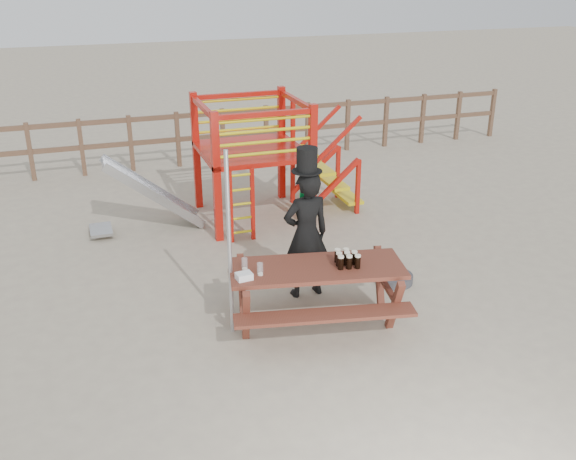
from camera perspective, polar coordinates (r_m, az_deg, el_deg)
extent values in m
plane|color=tan|center=(8.23, 2.55, -7.78)|extent=(60.00, 60.00, 0.00)
cube|color=brown|center=(14.16, -7.88, 10.12)|extent=(15.00, 0.06, 0.10)
cube|color=brown|center=(14.28, -7.77, 8.15)|extent=(15.00, 0.06, 0.10)
cube|color=brown|center=(14.06, -21.94, 6.45)|extent=(0.09, 0.09, 1.20)
cube|color=brown|center=(14.04, -17.87, 6.98)|extent=(0.09, 0.09, 1.20)
cube|color=brown|center=(14.08, -13.80, 7.48)|extent=(0.09, 0.09, 1.20)
cube|color=brown|center=(14.20, -9.76, 7.94)|extent=(0.09, 0.09, 1.20)
cube|color=brown|center=(14.38, -5.80, 8.35)|extent=(0.09, 0.09, 1.20)
cube|color=brown|center=(14.63, -1.95, 8.70)|extent=(0.09, 0.09, 1.20)
cube|color=brown|center=(14.95, 1.76, 9.01)|extent=(0.09, 0.09, 1.20)
cube|color=brown|center=(15.32, 5.31, 9.27)|extent=(0.09, 0.09, 1.20)
cube|color=brown|center=(15.75, 8.68, 9.49)|extent=(0.09, 0.09, 1.20)
cube|color=brown|center=(16.23, 11.87, 9.66)|extent=(0.09, 0.09, 1.20)
cube|color=brown|center=(16.75, 14.87, 9.80)|extent=(0.09, 0.09, 1.20)
cube|color=brown|center=(17.32, 17.69, 9.90)|extent=(0.09, 0.09, 1.20)
cube|color=#B3150B|center=(10.09, -6.36, 4.60)|extent=(0.12, 0.12, 2.10)
cube|color=#B3150B|center=(10.53, 2.18, 5.52)|extent=(0.12, 0.12, 2.10)
cube|color=#B3150B|center=(11.59, -8.16, 6.94)|extent=(0.12, 0.12, 2.10)
cube|color=#B3150B|center=(11.98, -0.58, 7.70)|extent=(0.12, 0.12, 2.10)
cube|color=#B3150B|center=(10.97, -3.25, 7.04)|extent=(1.72, 1.72, 0.08)
cube|color=#B3150B|center=(10.03, -2.08, 10.26)|extent=(1.60, 0.08, 0.08)
cube|color=#B3150B|center=(11.54, -4.46, 11.89)|extent=(1.60, 0.08, 0.08)
cube|color=#B3150B|center=(10.60, -7.58, 10.77)|extent=(0.08, 1.60, 0.08)
cube|color=#B3150B|center=(11.02, 0.74, 11.43)|extent=(0.08, 1.60, 0.08)
cylinder|color=yellow|center=(10.19, -2.03, 6.85)|extent=(1.50, 0.05, 0.05)
cylinder|color=yellow|center=(11.67, -4.36, 8.90)|extent=(1.50, 0.05, 0.05)
cylinder|color=yellow|center=(10.14, -2.04, 7.83)|extent=(1.50, 0.05, 0.05)
cylinder|color=yellow|center=(11.63, -4.39, 9.76)|extent=(1.50, 0.05, 0.05)
cylinder|color=yellow|center=(10.09, -2.05, 8.82)|extent=(1.50, 0.05, 0.05)
cylinder|color=yellow|center=(11.59, -4.42, 10.63)|extent=(1.50, 0.05, 0.05)
cylinder|color=yellow|center=(10.05, -2.07, 9.81)|extent=(1.50, 0.05, 0.05)
cylinder|color=yellow|center=(11.56, -4.44, 11.50)|extent=(1.50, 0.05, 0.05)
cube|color=#B3150B|center=(10.14, -5.12, 2.05)|extent=(0.06, 0.06, 1.20)
cube|color=#B3150B|center=(10.22, -3.17, 2.29)|extent=(0.06, 0.06, 1.20)
cylinder|color=yellow|center=(10.35, -4.07, -0.16)|extent=(0.36, 0.04, 0.04)
cylinder|color=yellow|center=(10.26, -4.11, 1.07)|extent=(0.36, 0.04, 0.04)
cylinder|color=yellow|center=(10.17, -4.14, 2.32)|extent=(0.36, 0.04, 0.04)
cylinder|color=yellow|center=(10.09, -4.18, 3.60)|extent=(0.36, 0.04, 0.04)
cylinder|color=yellow|center=(10.01, -4.22, 4.90)|extent=(0.36, 0.04, 0.04)
cube|color=yellow|center=(11.29, 1.44, 6.90)|extent=(0.30, 0.90, 0.06)
cube|color=yellow|center=(11.47, 2.74, 5.58)|extent=(0.30, 0.90, 0.06)
cube|color=yellow|center=(11.67, 4.00, 4.30)|extent=(0.30, 0.90, 0.06)
cube|color=yellow|center=(11.87, 5.20, 3.06)|extent=(0.30, 0.90, 0.06)
cube|color=#B3150B|center=(11.18, 4.14, 4.09)|extent=(0.95, 0.08, 0.86)
cube|color=#B3150B|center=(11.97, 2.47, 5.42)|extent=(0.95, 0.08, 0.86)
cube|color=#ACAEB3|center=(10.84, -11.86, 3.15)|extent=(1.53, 0.55, 1.21)
cube|color=#ACAEB3|center=(10.57, -11.68, 2.89)|extent=(1.58, 0.04, 1.28)
cube|color=#ACAEB3|center=(11.08, -12.07, 3.79)|extent=(1.58, 0.04, 1.28)
cube|color=#ACAEB3|center=(10.97, -16.29, 0.02)|extent=(0.35, 0.55, 0.05)
cube|color=maroon|center=(7.71, 2.59, -3.42)|extent=(2.20, 1.17, 0.05)
cube|color=maroon|center=(7.36, 3.34, -7.58)|extent=(2.11, 0.69, 0.04)
cube|color=maroon|center=(8.36, 1.85, -3.61)|extent=(2.11, 0.69, 0.04)
cube|color=maroon|center=(7.80, -3.94, -6.49)|extent=(0.33, 1.25, 0.75)
cube|color=maroon|center=(8.09, 8.77, -5.59)|extent=(0.33, 1.25, 0.75)
imported|color=black|center=(8.40, 1.62, -0.44)|extent=(0.66, 0.45, 1.74)
cube|color=#0D9037|center=(8.44, 1.25, 1.21)|extent=(0.07, 0.02, 0.41)
cylinder|color=black|center=(8.09, 1.69, 5.25)|extent=(0.39, 0.39, 0.01)
cylinder|color=black|center=(8.05, 1.70, 6.32)|extent=(0.27, 0.27, 0.30)
cube|color=white|center=(8.13, 1.33, 7.28)|extent=(0.14, 0.01, 0.03)
cylinder|color=#B2B2B7|center=(7.44, -5.23, -1.41)|extent=(0.05, 0.05, 2.29)
cylinder|color=#38383E|center=(9.16, 9.40, -4.26)|extent=(0.53, 0.53, 0.12)
cylinder|color=#38383E|center=(9.11, 9.45, -3.64)|extent=(0.06, 0.06, 0.10)
cube|color=white|center=(7.39, -3.93, -4.12)|extent=(0.19, 0.16, 0.08)
cylinder|color=black|center=(7.62, 4.71, -2.97)|extent=(0.07, 0.07, 0.15)
cylinder|color=beige|center=(7.58, 4.73, -2.39)|extent=(0.07, 0.07, 0.02)
cylinder|color=black|center=(7.64, 5.45, -2.92)|extent=(0.07, 0.07, 0.15)
cylinder|color=beige|center=(7.60, 5.47, -2.33)|extent=(0.07, 0.07, 0.02)
cylinder|color=black|center=(7.66, 6.20, -2.88)|extent=(0.07, 0.07, 0.15)
cylinder|color=beige|center=(7.62, 6.23, -2.30)|extent=(0.07, 0.07, 0.02)
cylinder|color=black|center=(7.70, 4.55, -2.67)|extent=(0.07, 0.07, 0.15)
cylinder|color=beige|center=(7.66, 4.57, -2.09)|extent=(0.07, 0.07, 0.02)
cylinder|color=black|center=(7.73, 5.26, -2.59)|extent=(0.07, 0.07, 0.15)
cylinder|color=beige|center=(7.69, 5.28, -2.01)|extent=(0.07, 0.07, 0.02)
cylinder|color=black|center=(7.75, 5.91, -2.53)|extent=(0.07, 0.07, 0.15)
cylinder|color=beige|center=(7.72, 5.93, -1.95)|extent=(0.07, 0.07, 0.02)
cylinder|color=black|center=(7.79, 4.41, -2.34)|extent=(0.07, 0.07, 0.15)
cylinder|color=beige|center=(7.75, 4.43, -1.77)|extent=(0.07, 0.07, 0.02)
cylinder|color=black|center=(7.81, 5.17, -2.30)|extent=(0.07, 0.07, 0.15)
cylinder|color=beige|center=(7.77, 5.19, -1.73)|extent=(0.07, 0.07, 0.02)
cylinder|color=silver|center=(7.59, -3.88, -3.04)|extent=(0.07, 0.07, 0.15)
cylinder|color=beige|center=(7.62, -3.87, -3.48)|extent=(0.06, 0.06, 0.02)
cylinder|color=silver|center=(7.46, -2.50, -3.49)|extent=(0.07, 0.07, 0.15)
cylinder|color=beige|center=(7.49, -2.49, -3.94)|extent=(0.06, 0.06, 0.02)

